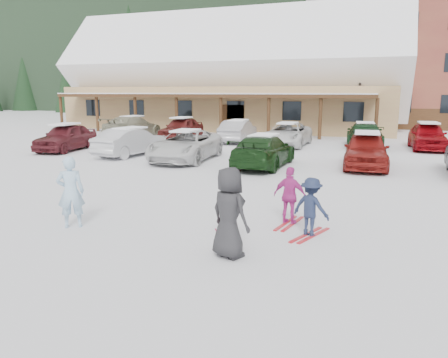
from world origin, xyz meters
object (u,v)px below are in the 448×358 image
(toddler_red, at_px, (223,232))
(child_magenta, at_px, (290,196))
(day_lodge, at_px, (230,83))
(parked_car_2, at_px, (186,145))
(adult_skier, at_px, (71,192))
(parked_car_7, at_px, (132,127))
(parked_car_3, at_px, (264,151))
(bystander_dark, at_px, (229,213))
(parked_car_0, at_px, (66,137))
(parked_car_1, at_px, (131,142))
(parked_car_9, at_px, (238,131))
(parked_car_10, at_px, (287,135))
(parked_car_11, at_px, (365,135))
(child_navy, at_px, (311,207))
(lamp_post, at_px, (360,87))
(parked_car_12, at_px, (428,136))
(parked_car_4, at_px, (366,150))
(parked_car_8, at_px, (181,129))

(toddler_red, distance_m, child_magenta, 2.48)
(day_lodge, bearing_deg, parked_car_2, -76.93)
(day_lodge, distance_m, child_magenta, 29.40)
(adult_skier, distance_m, parked_car_7, 21.07)
(parked_car_3, bearing_deg, child_magenta, 110.45)
(bystander_dark, xyz_separation_m, parked_car_0, (-13.75, 11.83, -0.17))
(parked_car_1, bearing_deg, parked_car_2, -179.64)
(parked_car_2, bearing_deg, parked_car_9, 86.55)
(parked_car_3, bearing_deg, parked_car_7, -35.00)
(day_lodge, height_order, bystander_dark, day_lodge)
(parked_car_9, xyz_separation_m, parked_car_10, (3.39, -0.87, -0.02))
(parked_car_11, bearing_deg, parked_car_3, 61.82)
(toddler_red, bearing_deg, parked_car_7, -55.13)
(parked_car_0, distance_m, parked_car_11, 17.13)
(day_lodge, bearing_deg, parked_car_10, -56.37)
(child_navy, height_order, bystander_dark, bystander_dark)
(parked_car_0, bearing_deg, child_navy, -40.07)
(lamp_post, distance_m, parked_car_12, 8.91)
(parked_car_7, distance_m, parked_car_11, 15.72)
(child_navy, xyz_separation_m, parked_car_11, (0.37, 17.43, 0.04))
(parked_car_1, height_order, parked_car_9, parked_car_9)
(lamp_post, relative_size, parked_car_9, 1.46)
(parked_car_0, height_order, parked_car_7, parked_car_7)
(parked_car_11, bearing_deg, parked_car_4, 88.13)
(parked_car_11, height_order, parked_car_12, parked_car_12)
(parked_car_0, relative_size, parked_car_8, 0.99)
(parked_car_0, distance_m, parked_car_12, 20.21)
(parked_car_12, bearing_deg, parked_car_3, -132.40)
(parked_car_11, bearing_deg, parked_car_9, -2.07)
(day_lodge, distance_m, child_navy, 30.31)
(parked_car_2, height_order, parked_car_8, parked_car_8)
(parked_car_0, height_order, parked_car_8, parked_car_8)
(parked_car_11, bearing_deg, child_magenta, 81.68)
(parked_car_9, distance_m, parked_car_10, 3.50)
(child_navy, distance_m, parked_car_7, 23.15)
(parked_car_4, bearing_deg, parked_car_0, 177.06)
(bystander_dark, bearing_deg, parked_car_10, -55.95)
(lamp_post, xyz_separation_m, parked_car_12, (4.22, -7.33, -2.80))
(child_navy, bearing_deg, parked_car_0, -13.70)
(child_navy, distance_m, parked_car_1, 14.29)
(child_navy, distance_m, parked_car_12, 17.79)
(child_navy, distance_m, parked_car_2, 11.70)
(adult_skier, bearing_deg, parked_car_12, -150.75)
(child_magenta, xyz_separation_m, parked_car_4, (1.40, 9.23, 0.04))
(parked_car_7, bearing_deg, bystander_dark, 129.31)
(day_lodge, bearing_deg, lamp_post, -15.20)
(toddler_red, distance_m, parked_car_1, 14.37)
(toddler_red, height_order, child_magenta, child_magenta)
(parked_car_1, distance_m, parked_car_12, 16.40)
(child_magenta, relative_size, parked_car_7, 0.28)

